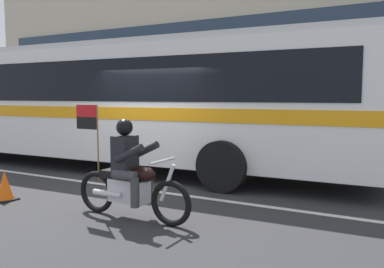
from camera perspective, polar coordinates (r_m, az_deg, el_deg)
ground_plane at (r=8.95m, az=-6.02°, el=-6.97°), size 60.00×60.00×0.00m
sidewalk_curb at (r=13.39m, az=6.47°, el=-2.52°), size 28.00×3.80×0.15m
lane_center_stripe at (r=8.48m, az=-8.34°, el=-7.68°), size 26.60×0.14×0.01m
transit_bus at (r=10.88m, az=-11.07°, el=5.15°), size 13.50×3.05×3.22m
motorcycle_with_rider at (r=6.33m, az=-8.83°, el=-6.04°), size 2.20×0.64×1.78m
traffic_cone at (r=8.17m, az=-25.13°, el=-6.81°), size 0.36×0.36×0.55m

